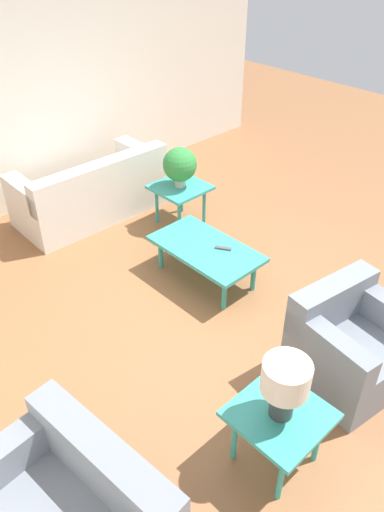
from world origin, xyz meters
TOP-DOWN VIEW (x-y plane):
  - ground_plane at (0.00, 0.00)m, footprint 14.00×14.00m
  - wall_right at (3.06, 0.00)m, footprint 0.12×7.20m
  - sofa at (2.23, -0.03)m, footprint 0.88×1.80m
  - armchair at (-1.34, -0.05)m, footprint 0.89×0.93m
  - coffee_table at (0.37, -0.13)m, footprint 1.14×0.63m
  - side_table_plant at (1.35, -0.68)m, footprint 0.59×0.59m
  - side_table_lamp at (-1.43, 0.98)m, footprint 0.59×0.59m
  - potted_plant at (1.35, -0.68)m, footprint 0.39×0.39m
  - table_lamp at (-1.43, 0.98)m, footprint 0.31×0.31m
  - remote_control at (0.23, -0.23)m, footprint 0.16×0.12m

SIDE VIEW (x-z plane):
  - ground_plane at x=0.00m, z-range 0.00..0.00m
  - sofa at x=2.23m, z-range -0.09..0.70m
  - armchair at x=-1.34m, z-range -0.07..0.73m
  - coffee_table at x=0.37m, z-range 0.15..0.54m
  - remote_control at x=0.23m, z-range 0.39..0.41m
  - side_table_plant at x=1.35m, z-range 0.18..0.68m
  - side_table_lamp at x=-1.43m, z-range 0.18..0.68m
  - potted_plant at x=1.35m, z-range 0.53..1.00m
  - table_lamp at x=-1.43m, z-range 0.57..1.02m
  - wall_right at x=3.06m, z-range 0.00..2.70m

